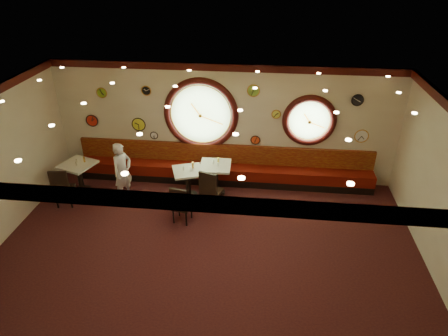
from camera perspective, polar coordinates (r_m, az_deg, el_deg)
The scene contains 42 objects.
floor at distance 8.83m, azimuth -2.23°, elevation -10.99°, with size 9.00×6.00×0.00m, color black.
ceiling at distance 7.21m, azimuth -2.71°, elevation 8.90°, with size 9.00×6.00×0.02m, color gold.
wall_back at distance 10.56m, azimuth -0.04°, elevation 6.31°, with size 9.00×0.02×3.20m, color beige.
wall_front at distance 5.60m, azimuth -7.21°, elevation -18.00°, with size 9.00×0.02×3.20m, color beige.
wall_right at distance 8.54m, azimuth 29.02°, elevation -3.52°, with size 0.02×6.00×3.20m, color beige.
molding_back at distance 10.03m, azimuth -0.07°, elevation 14.18°, with size 9.00×0.10×0.18m, color #330B09.
molding_front at distance 4.65m, azimuth -8.21°, elevation -4.73°, with size 9.00×0.10×0.18m, color #330B09.
banquette_base at distance 10.98m, azimuth -0.19°, elevation -1.50°, with size 8.00×0.55×0.20m, color black.
banquette_seat at distance 10.86m, azimuth -0.20°, elevation -0.36°, with size 8.00×0.55×0.30m, color #560D07.
banquette_back at distance 10.86m, azimuth -0.07°, elevation 2.04°, with size 8.00×0.10×0.55m, color #5E0709.
porthole_left_glass at distance 10.54m, azimuth -3.31°, elevation 7.68°, with size 1.66×1.66×0.02m, color #A1CF7C.
porthole_left_frame at distance 10.53m, azimuth -3.32°, elevation 7.65°, with size 1.98×1.98×0.18m, color #330B09.
porthole_left_ring at distance 10.50m, azimuth -3.35°, elevation 7.59°, with size 1.61×1.61×0.03m, color #C9882F.
porthole_right_glass at distance 10.48m, azimuth 12.08°, elevation 6.66°, with size 1.10×1.10×0.02m, color #A1CF7C.
porthole_right_frame at distance 10.47m, azimuth 12.09°, elevation 6.62°, with size 1.38×1.38×0.18m, color #330B09.
porthole_right_ring at distance 10.44m, azimuth 12.10°, elevation 6.56°, with size 1.09×1.09×0.03m, color #C9882F.
wall_clock_0 at distance 10.63m, azimuth 4.51°, elevation 4.02°, with size 0.24×0.24×0.03m, color #ED4C1B.
wall_clock_1 at distance 10.42m, azimuth 18.53°, elevation 9.19°, with size 0.28×0.28×0.03m, color black.
wall_clock_2 at distance 11.06m, azimuth -17.05°, elevation 10.25°, with size 0.26×0.26×0.03m, color #87B524.
wall_clock_3 at distance 11.04m, azimuth -9.94°, elevation 4.64°, with size 0.20×0.20×0.03m, color white.
wall_clock_4 at distance 10.62m, azimuth -11.04°, elevation 10.80°, with size 0.24×0.24×0.03m, color black.
wall_clock_5 at distance 11.48m, azimuth -18.33°, elevation 6.45°, with size 0.32×0.32×0.03m, color red.
wall_clock_6 at distance 10.34m, azimuth 7.46°, elevation 7.64°, with size 0.22×0.22×0.03m, color #E8ED4F.
wall_clock_7 at distance 10.14m, azimuth 4.23°, elevation 10.98°, with size 0.30×0.30×0.03m, color #82B839.
wall_clock_8 at distance 10.81m, azimuth 19.04°, elevation 4.35°, with size 0.34×0.34×0.03m, color white.
wall_clock_9 at distance 11.04m, azimuth -12.08°, elevation 6.12°, with size 0.36×0.36×0.03m, color yellow.
table_a at distance 10.96m, azimuth -19.95°, elevation -0.86°, with size 0.98×0.98×0.85m.
table_b at distance 10.17m, azimuth -5.15°, elevation -1.75°, with size 0.91×0.91×0.79m.
table_c at distance 10.26m, azimuth -1.23°, elevation -1.08°, with size 0.80×0.80×0.85m.
chair_a at distance 10.49m, azimuth -22.17°, elevation -2.33°, with size 0.50×0.50×0.65m.
chair_b at distance 9.20m, azimuth -6.26°, elevation -4.96°, with size 0.48×0.48×0.60m.
chair_c at distance 9.58m, azimuth -2.03°, elevation -2.88°, with size 0.57×0.57×0.67m.
condiment_a_salt at distance 10.86m, azimuth -20.31°, elevation 0.95°, with size 0.03×0.03×0.09m, color silver.
condiment_b_salt at distance 10.01m, azimuth -5.82°, elevation -0.05°, with size 0.04×0.04×0.10m, color #BBBBC0.
condiment_c_salt at distance 10.13m, azimuth -1.51°, elevation 0.89°, with size 0.04×0.04×0.11m, color silver.
condiment_a_pepper at distance 10.72m, azimuth -20.36°, elevation 0.59°, with size 0.04×0.04×0.10m, color silver.
condiment_b_pepper at distance 9.99m, azimuth -4.84°, elevation -0.07°, with size 0.04×0.04×0.10m, color silver.
condiment_c_pepper at distance 10.03m, azimuth -0.86°, elevation 0.53°, with size 0.03×0.03×0.10m, color silver.
condiment_a_bottle at distance 10.81m, azimuth -19.35°, elevation 1.17°, with size 0.05×0.05×0.15m, color gold.
condiment_b_bottle at distance 10.07m, azimuth -4.47°, elevation 0.41°, with size 0.05×0.05×0.17m, color orange.
condiment_c_bottle at distance 10.14m, azimuth -0.84°, elevation 1.07°, with size 0.05×0.05×0.15m, color gold.
waiter at distance 10.27m, azimuth -14.29°, elevation -0.52°, with size 0.56×0.37×1.53m, color white.
Camera 1 is at (1.08, -6.68, 5.67)m, focal length 32.00 mm.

